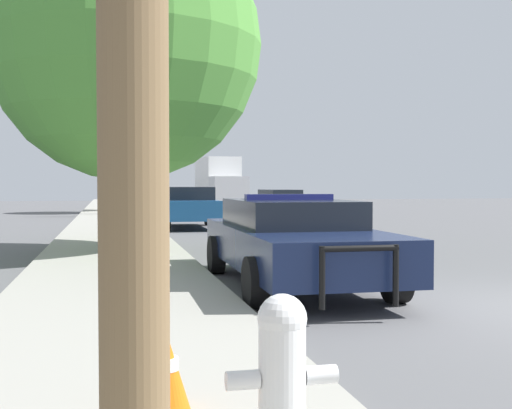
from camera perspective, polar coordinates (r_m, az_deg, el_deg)
The scene contains 10 objects.
sidewalk_left at distance 7.10m, azimuth -12.03°, elevation -10.42°, with size 3.00×110.00×0.13m.
police_car at distance 9.89m, azimuth 3.27°, elevation -3.08°, with size 2.18×5.38×1.41m.
fire_hydrant at distance 3.49m, azimuth 2.34°, elevation -14.48°, with size 0.60×0.26×0.86m.
traffic_light at distance 31.20m, azimuth -8.48°, elevation 5.85°, with size 3.42×0.35×5.17m.
car_background_oncoming at distance 30.40m, azimuth 2.24°, elevation 0.19°, with size 2.18×4.57×1.30m.
car_background_midblock at distance 22.92m, azimuth -5.99°, elevation -0.14°, with size 2.06×4.45×1.46m.
box_truck at distance 44.54m, azimuth -3.29°, elevation 2.10°, with size 2.74×7.24×3.40m.
tree_sidewalk_far at distance 35.48m, azimuth -11.40°, elevation 6.06°, with size 3.66×3.66×5.92m.
tree_sidewalk_near at distance 14.81m, azimuth -11.47°, elevation 13.69°, with size 5.96×5.96×7.47m.
traffic_cone at distance 4.22m, azimuth -8.15°, elevation -14.17°, with size 0.33×0.33×0.55m.
Camera 1 is at (-5.20, -6.94, 1.57)m, focal length 45.00 mm.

